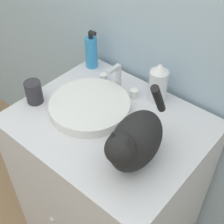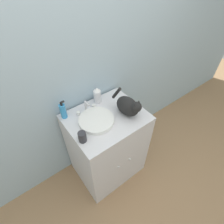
{
  "view_description": "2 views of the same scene",
  "coord_description": "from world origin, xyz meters",
  "views": [
    {
      "loc": [
        0.56,
        -0.35,
        1.73
      ],
      "look_at": [
        0.06,
        0.23,
        1.04
      ],
      "focal_mm": 50.0,
      "sensor_mm": 36.0,
      "label": 1
    },
    {
      "loc": [
        -0.63,
        -0.64,
        2.06
      ],
      "look_at": [
        0.03,
        0.23,
        1.01
      ],
      "focal_mm": 28.0,
      "sensor_mm": 36.0,
      "label": 2
    }
  ],
  "objects": [
    {
      "name": "sink_basin",
      "position": [
        -0.1,
        0.29,
        0.93
      ],
      "size": [
        0.32,
        0.32,
        0.04
      ],
      "color": "white",
      "rests_on": "vanity_cabinet"
    },
    {
      "name": "ground_plane",
      "position": [
        0.0,
        0.0,
        0.0
      ],
      "size": [
        8.0,
        8.0,
        0.0
      ],
      "primitive_type": "plane",
      "color": "#997551"
    },
    {
      "name": "spray_bottle",
      "position": [
        0.06,
        0.52,
        1.0
      ],
      "size": [
        0.07,
        0.07,
        0.17
      ],
      "color": "silver",
      "rests_on": "vanity_cabinet"
    },
    {
      "name": "cup",
      "position": [
        -0.3,
        0.18,
        0.96
      ],
      "size": [
        0.07,
        0.07,
        0.09
      ],
      "color": "#2D2D33",
      "rests_on": "vanity_cabinet"
    },
    {
      "name": "cat",
      "position": [
        0.18,
        0.2,
        1.01
      ],
      "size": [
        0.17,
        0.34,
        0.24
      ],
      "rotation": [
        0.0,
        0.0,
        -1.44
      ],
      "color": "black",
      "rests_on": "vanity_cabinet"
    },
    {
      "name": "faucet",
      "position": [
        -0.1,
        0.46,
        0.97
      ],
      "size": [
        0.2,
        0.08,
        0.13
      ],
      "color": "silver",
      "rests_on": "vanity_cabinet"
    },
    {
      "name": "wall_back",
      "position": [
        0.0,
        0.63,
        1.25
      ],
      "size": [
        6.0,
        0.05,
        2.5
      ],
      "color": "#9EB7C6",
      "rests_on": "ground_plane"
    },
    {
      "name": "soap_bottle",
      "position": [
        -0.3,
        0.52,
        0.99
      ],
      "size": [
        0.06,
        0.06,
        0.18
      ],
      "color": "#338CCC",
      "rests_on": "vanity_cabinet"
    },
    {
      "name": "vanity_cabinet",
      "position": [
        0.0,
        0.29,
        0.46
      ],
      "size": [
        0.72,
        0.6,
        0.91
      ],
      "color": "silver",
      "rests_on": "ground_plane"
    }
  ]
}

